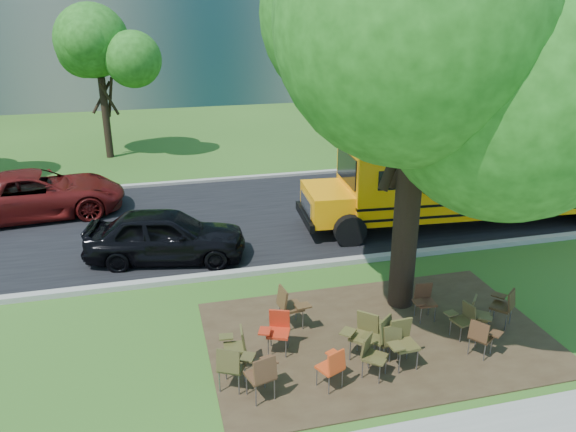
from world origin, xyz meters
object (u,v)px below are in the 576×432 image
object	(u,v)px
chair_2	(333,365)
chair_5	(402,339)
main_tree	(422,23)
chair_11	(380,333)
chair_15	(372,353)
chair_13	(505,303)
chair_3	(363,332)
chair_7	(482,335)
chair_10	(289,304)
school_bus	(503,171)
bg_car_red	(37,194)
chair_6	(463,317)
chair_14	(424,298)
black_car	(166,235)
chair_12	(478,312)
chair_8	(236,343)
chair_1	(232,364)
chair_9	(277,328)
chair_0	(263,372)
chair_4	(390,337)

from	to	relation	value
chair_2	chair_5	world-z (taller)	chair_5
main_tree	chair_2	size ratio (longest dim) A/B	11.77
chair_11	chair_15	size ratio (longest dim) A/B	1.14
main_tree	chair_5	xyz separation A→B (m)	(-1.00, -2.18, -5.56)
chair_13	chair_3	bearing A→B (deg)	146.73
chair_7	chair_10	distance (m)	3.88
school_bus	chair_15	distance (m)	9.62
bg_car_red	chair_13	bearing A→B (deg)	-137.81
chair_6	chair_14	size ratio (longest dim) A/B	0.93
chair_14	black_car	xyz separation A→B (m)	(-5.28, 4.48, 0.20)
chair_10	chair_12	xyz separation A→B (m)	(3.76, -1.14, -0.10)
chair_11	chair_13	xyz separation A→B (m)	(3.06, 0.47, -0.05)
main_tree	black_car	world-z (taller)	main_tree
chair_12	bg_car_red	size ratio (longest dim) A/B	0.15
school_bus	chair_11	xyz separation A→B (m)	(-6.61, -6.03, -1.02)
chair_2	bg_car_red	distance (m)	12.47
chair_3	chair_8	xyz separation A→B (m)	(-2.43, 0.32, -0.07)
chair_3	chair_15	distance (m)	0.63
chair_2	chair_8	size ratio (longest dim) A/B	1.00
chair_3	black_car	distance (m)	6.50
chair_11	black_car	xyz separation A→B (m)	(-3.75, 5.62, 0.12)
main_tree	chair_1	xyz separation A→B (m)	(-4.22, -2.11, -5.58)
main_tree	chair_9	distance (m)	6.54
chair_9	chair_10	xyz separation A→B (m)	(0.43, 0.75, 0.06)
chair_11	chair_7	bearing A→B (deg)	-52.63
chair_3	chair_13	size ratio (longest dim) A/B	1.08
chair_10	black_car	bearing A→B (deg)	-157.98
chair_2	chair_5	bearing A→B (deg)	-12.17
main_tree	chair_10	xyz separation A→B (m)	(-2.74, -0.38, -5.55)
chair_1	chair_11	distance (m)	2.91
chair_9	school_bus	bearing A→B (deg)	-126.55
school_bus	chair_1	bearing A→B (deg)	-142.38
chair_9	chair_14	xyz separation A→B (m)	(3.37, 0.41, -0.03)
chair_9	chair_15	size ratio (longest dim) A/B	1.05
chair_6	chair_14	world-z (taller)	chair_14
chair_8	chair_9	distance (m)	0.90
chair_9	chair_10	bearing A→B (deg)	-98.48
chair_5	black_car	size ratio (longest dim) A/B	0.23
chair_1	chair_8	world-z (taller)	chair_1
chair_14	chair_6	bearing A→B (deg)	122.20
chair_11	chair_12	distance (m)	2.37
chair_0	black_car	world-z (taller)	black_car
chair_0	chair_15	distance (m)	2.07
chair_7	chair_8	world-z (taller)	chair_8
chair_11	chair_3	bearing A→B (deg)	116.74
chair_3	chair_4	bearing A→B (deg)	-161.51
chair_11	chair_14	xyz separation A→B (m)	(1.52, 1.14, -0.08)
chair_6	black_car	size ratio (longest dim) A/B	0.18
chair_0	chair_11	bearing A→B (deg)	-1.30
chair_2	chair_13	size ratio (longest dim) A/B	0.94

